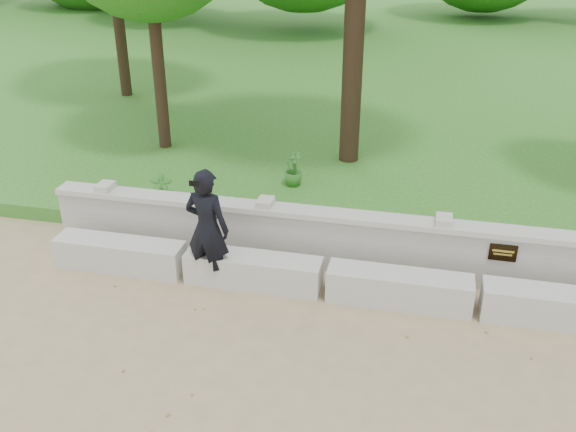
# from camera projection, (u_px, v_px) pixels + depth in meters

# --- Properties ---
(ground) EXTENTS (80.00, 80.00, 0.00)m
(ground) POSITION_uv_depth(u_px,v_px,m) (480.00, 414.00, 6.70)
(ground) COLOR tan
(ground) RESTS_ON ground
(lawn) EXTENTS (40.00, 22.00, 0.25)m
(lawn) POSITION_uv_depth(u_px,v_px,m) (463.00, 78.00, 18.88)
(lawn) COLOR #2C5A1F
(lawn) RESTS_ON ground
(concrete_bench) EXTENTS (11.90, 0.45, 0.45)m
(concrete_bench) POSITION_uv_depth(u_px,v_px,m) (477.00, 298.00, 8.26)
(concrete_bench) COLOR beige
(concrete_bench) RESTS_ON ground
(parapet_wall) EXTENTS (12.50, 0.35, 0.90)m
(parapet_wall) POSITION_uv_depth(u_px,v_px,m) (478.00, 255.00, 8.77)
(parapet_wall) COLOR #B6B4AC
(parapet_wall) RESTS_ON ground
(man_main) EXTENTS (0.69, 0.62, 1.72)m
(man_main) POSITION_uv_depth(u_px,v_px,m) (207.00, 229.00, 8.62)
(man_main) COLOR black
(man_main) RESTS_ON ground
(shrub_a) EXTENTS (0.42, 0.38, 0.67)m
(shrub_a) POSITION_uv_depth(u_px,v_px,m) (163.00, 194.00, 10.31)
(shrub_a) COLOR #306D25
(shrub_a) RESTS_ON lawn
(shrub_d) EXTENTS (0.46, 0.46, 0.62)m
(shrub_d) POSITION_uv_depth(u_px,v_px,m) (293.00, 169.00, 11.33)
(shrub_d) COLOR #306D25
(shrub_d) RESTS_ON lawn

